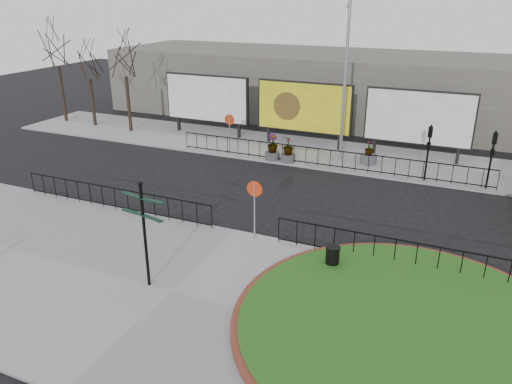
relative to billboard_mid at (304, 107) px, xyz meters
The scene contains 25 objects.
ground 13.31m from the billboard_mid, 83.40° to the right, with size 90.00×90.00×0.00m, color black.
pavement_near 18.21m from the billboard_mid, 85.23° to the right, with size 30.00×10.00×0.12m, color gray.
pavement_far 3.10m from the billboard_mid, 32.94° to the right, with size 44.00×6.00×0.12m, color gray.
brick_edge 19.36m from the billboard_mid, 62.06° to the right, with size 10.40×10.40×0.18m, color brown.
grass_lawn 19.36m from the billboard_mid, 62.06° to the right, with size 10.00×10.00×0.22m, color #234412.
railing_near_left 14.15m from the billboard_mid, 108.73° to the right, with size 10.00×0.10×1.10m, color black, non-canonical shape.
railing_near_right 15.62m from the billboard_mid, 58.92° to the right, with size 9.00×0.10×1.10m, color black, non-canonical shape.
railing_far 4.84m from the billboard_mid, 55.75° to the right, with size 18.00×0.10×1.10m, color black, non-canonical shape.
speed_sign_far 5.04m from the billboard_mid, 134.46° to the right, with size 0.64×0.07×2.47m.
speed_sign_near 13.62m from the billboard_mid, 79.41° to the right, with size 0.64×0.07×2.47m.
billboard_left 7.00m from the billboard_mid, behind, with size 6.20×0.31×4.10m.
billboard_mid is the anchor object (origin of this frame).
billboard_right 7.00m from the billboard_mid, ahead, with size 6.20×0.31×4.10m.
lamp_post 4.23m from the billboard_mid, 33.25° to the right, with size 0.74×0.18×9.23m.
signal_pole_a 8.80m from the billboard_mid, 24.42° to the right, with size 0.22×0.26×3.00m.
signal_pole_b 11.60m from the billboard_mid, 18.28° to the right, with size 0.22×0.26×3.00m.
tree_left 12.63m from the billboard_mid, behind, with size 2.00×2.00×7.00m, color #2D2119, non-canonical shape.
tree_mid 16.05m from the billboard_mid, behind, with size 2.00×2.00×6.20m, color #2D2119, non-canonical shape.
tree_far 19.07m from the billboard_mid, behind, with size 2.00×2.00×7.50m, color #2D2119, non-canonical shape.
building_backdrop 9.15m from the billboard_mid, 80.57° to the left, with size 40.00×10.00×5.00m, color #625F56.
fingerpost_sign 17.96m from the billboard_mid, 88.05° to the right, with size 1.76×0.54×3.76m.
litter_bin 15.73m from the billboard_mid, 67.38° to the right, with size 0.53×0.53×0.88m.
planter_a 4.08m from the billboard_mid, 100.93° to the right, with size 0.87×0.87×1.54m.
planter_b 4.03m from the billboard_mid, 85.20° to the right, with size 0.85×0.85×1.51m.
planter_c 5.46m from the billboard_mid, 22.88° to the right, with size 0.96×0.96×1.38m.
Camera 1 is at (8.31, -16.86, 9.36)m, focal length 35.00 mm.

